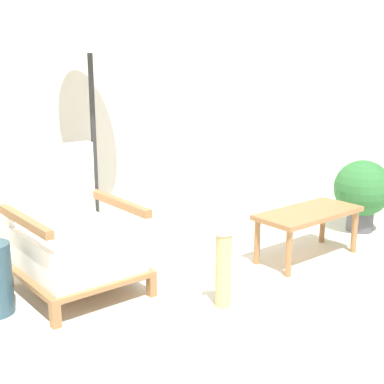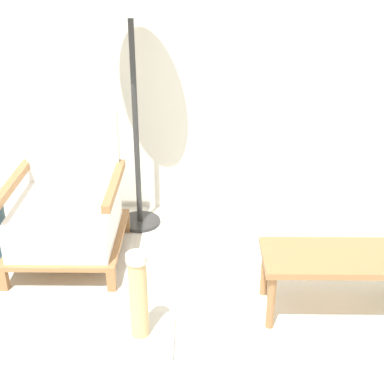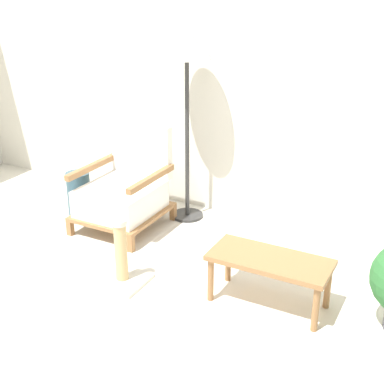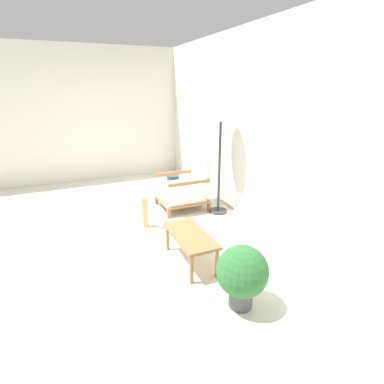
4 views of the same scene
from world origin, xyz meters
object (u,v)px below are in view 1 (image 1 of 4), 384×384
(coffee_table, at_px, (308,218))
(floor_lamp, at_px, (90,50))
(armchair, at_px, (73,239))
(potted_plant, at_px, (362,191))
(scratching_post, at_px, (223,286))

(coffee_table, bearing_deg, floor_lamp, 139.78)
(floor_lamp, height_order, coffee_table, floor_lamp)
(armchair, relative_size, potted_plant, 1.45)
(scratching_post, bearing_deg, floor_lamp, 95.69)
(coffee_table, height_order, scratching_post, scratching_post)
(floor_lamp, bearing_deg, potted_plant, -22.94)
(armchair, bearing_deg, potted_plant, -10.17)
(potted_plant, bearing_deg, scratching_post, -168.83)
(armchair, distance_m, coffee_table, 1.67)
(coffee_table, xyz_separation_m, scratching_post, (-1.04, -0.24, -0.15))
(coffee_table, distance_m, potted_plant, 0.87)
(armchair, relative_size, floor_lamp, 0.52)
(floor_lamp, distance_m, coffee_table, 1.92)
(armchair, distance_m, scratching_post, 0.98)
(armchair, xyz_separation_m, floor_lamp, (0.40, 0.42, 1.14))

